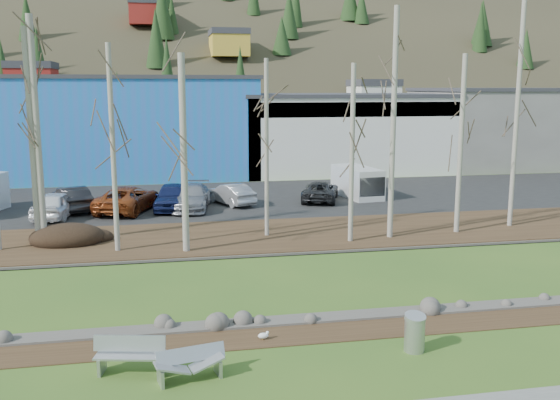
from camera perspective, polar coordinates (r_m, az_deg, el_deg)
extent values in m
plane|color=#36571E|center=(17.58, 2.96, -14.69)|extent=(200.00, 200.00, 0.00)
cube|color=#382616|center=(19.44, 1.44, -12.09)|extent=(80.00, 1.80, 0.03)
cube|color=#382616|center=(31.08, -3.50, -3.37)|extent=(80.00, 7.00, 0.15)
cube|color=black|center=(41.29, -5.42, 0.02)|extent=(80.00, 14.00, 0.14)
cube|color=blue|center=(54.59, -13.28, 6.46)|extent=(20.00, 12.00, 8.00)
cube|color=#333338|center=(54.49, -13.46, 10.82)|extent=(20.40, 12.24, 0.30)
cube|color=silver|center=(56.87, 5.28, 6.08)|extent=(18.00, 12.00, 6.50)
cube|color=#333338|center=(56.72, 5.34, 9.51)|extent=(18.36, 12.24, 0.30)
cube|color=navy|center=(51.11, 7.19, 8.21)|extent=(17.64, 0.20, 1.20)
cube|color=slate|center=(63.22, 19.43, 6.19)|extent=(14.00, 12.00, 7.00)
cube|color=#333338|center=(63.10, 19.63, 9.50)|extent=(14.28, 12.24, 0.30)
cube|color=#B1B3B6|center=(17.58, -15.97, -14.27)|extent=(0.21, 0.59, 0.47)
cube|color=#B1B3B6|center=(17.19, -10.71, -14.62)|extent=(0.21, 0.59, 0.47)
cube|color=#B1B3B6|center=(17.37, -13.59, -12.61)|extent=(1.90, 0.53, 0.43)
cube|color=#B1B3B6|center=(17.26, -13.41, -13.71)|extent=(1.99, 0.93, 0.05)
cube|color=#B1B3B6|center=(16.60, -10.87, -15.61)|extent=(0.19, 0.56, 0.44)
cube|color=#B1B3B6|center=(16.93, -5.70, -14.92)|extent=(0.19, 0.56, 0.44)
cube|color=#B1B3B6|center=(16.79, -8.16, -13.78)|extent=(1.81, 0.57, 0.39)
cube|color=#A9ACAF|center=(16.58, -9.83, -14.92)|extent=(0.96, 0.68, 0.33)
cube|color=#A9ACAF|center=(16.78, -6.73, -14.51)|extent=(0.96, 0.68, 0.33)
cylinder|color=#B1B3B6|center=(18.50, 12.20, -11.91)|extent=(0.59, 0.59, 1.00)
cylinder|color=gold|center=(18.96, -1.61, -12.61)|extent=(0.01, 0.01, 0.09)
cylinder|color=gold|center=(19.00, -1.64, -12.55)|extent=(0.01, 0.01, 0.09)
ellipsoid|color=white|center=(18.95, -1.54, -12.30)|extent=(0.31, 0.18, 0.18)
cube|color=gray|center=(18.93, -1.55, -12.20)|extent=(0.21, 0.11, 0.02)
sphere|color=white|center=(18.95, -1.15, -12.03)|extent=(0.10, 0.10, 0.10)
cone|color=gold|center=(18.97, -0.97, -12.01)|extent=(0.06, 0.03, 0.03)
ellipsoid|color=black|center=(31.16, -18.90, -3.10)|extent=(3.46, 2.44, 0.68)
cylinder|color=#AEA99D|center=(30.62, -21.76, 5.25)|extent=(0.27, 0.27, 9.91)
cylinder|color=#AEA99D|center=(30.57, -21.33, 5.77)|extent=(0.31, 0.31, 10.45)
cylinder|color=#AEA99D|center=(28.39, -15.03, 4.50)|extent=(0.23, 0.23, 9.14)
cylinder|color=#AEA99D|center=(27.70, -8.79, 4.15)|extent=(0.30, 0.30, 8.71)
cylinder|color=#AEA99D|center=(30.36, -1.23, 4.71)|extent=(0.21, 0.21, 8.61)
cylinder|color=#AEA99D|center=(29.41, 6.60, 4.20)|extent=(0.23, 0.23, 8.35)
cylinder|color=#AEA99D|center=(30.38, 10.31, 6.79)|extent=(0.26, 0.26, 10.97)
cylinder|color=#AEA99D|center=(32.33, 16.19, 4.87)|extent=(0.25, 0.25, 8.86)
cylinder|color=#AEA99D|center=(34.64, 20.87, 7.79)|extent=(0.24, 0.24, 12.30)
imported|color=white|center=(37.11, -19.87, -0.41)|extent=(2.41, 4.69, 1.53)
imported|color=#232326|center=(39.04, -18.50, 0.13)|extent=(2.98, 4.71, 1.46)
imported|color=#96421B|center=(37.90, -13.77, 0.11)|extent=(4.15, 5.97, 1.51)
imported|color=gray|center=(37.89, -8.10, 0.27)|extent=(2.84, 5.32, 1.47)
imported|color=#161F4D|center=(37.96, -9.86, 0.31)|extent=(2.42, 4.78, 1.56)
imported|color=#ADADAF|center=(39.17, -4.51, 0.55)|extent=(2.89, 4.21, 1.31)
imported|color=#2A2B2D|center=(40.36, 3.70, 0.83)|extent=(3.51, 5.03, 1.28)
cube|color=white|center=(42.08, 7.06, 1.65)|extent=(2.48, 4.74, 1.98)
cube|color=black|center=(40.49, 8.16, 1.28)|extent=(1.90, 1.17, 1.23)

